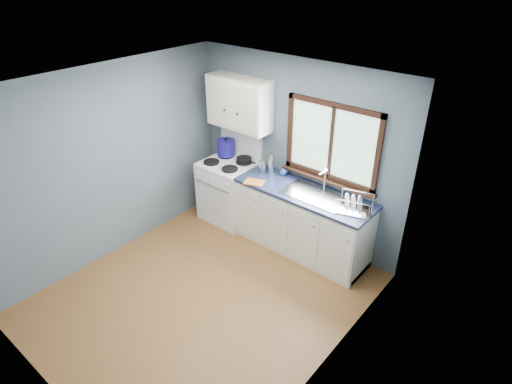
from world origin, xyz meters
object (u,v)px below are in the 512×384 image
Objects in this scene: base_cabinets at (302,224)px; gas_range at (229,189)px; dish_rack at (354,207)px; skillet at (244,159)px; utensil_crock at (263,166)px; sink at (315,199)px; stockpot at (226,147)px; thermos at (271,164)px.

gas_range is at bearing -179.18° from base_cabinets.
base_cabinets is at bearing 161.70° from dish_rack.
skillet is at bearing 158.40° from dish_rack.
skillet is (-1.13, 0.14, 0.57)m from base_cabinets.
gas_range is at bearing -166.93° from utensil_crock.
sink is 1.67m from stockpot.
utensil_crock reaches higher than dish_rack.
gas_range reaches higher than dish_rack.
dish_rack reaches higher than base_cabinets.
skillet is 0.36m from stockpot.
base_cabinets is (1.31, 0.02, -0.08)m from gas_range.
gas_range is at bearing -169.64° from thermos.
skillet is 1.05× the size of thermos.
sink is 2.47× the size of stockpot.
base_cabinets is at bearing 0.82° from gas_range.
skillet is 1.86m from dish_rack.
stockpot is at bearing 178.82° from thermos.
thermos is at bearing -1.28° from utensil_crock.
skillet is 0.86× the size of utensil_crock.
sink is (0.18, -0.00, 0.45)m from base_cabinets.
gas_range is at bearing 163.18° from dish_rack.
base_cabinets is at bearing 179.87° from sink.
gas_range is at bearing -136.97° from skillet.
sink reaches higher than base_cabinets.
sink is (1.49, 0.02, 0.37)m from gas_range.
utensil_crock reaches higher than thermos.
thermos is (-0.62, 0.11, 0.67)m from base_cabinets.
thermos is at bearing 170.28° from base_cabinets.
utensil_crock is (-0.93, 0.11, 0.14)m from sink.
base_cabinets is at bearing -5.70° from skillet.
thermos reaches higher than skillet.
gas_range reaches higher than sink.
thermos reaches higher than base_cabinets.
gas_range reaches higher than base_cabinets.
base_cabinets is 5.45× the size of stockpot.
thermos is 0.68× the size of dish_rack.
stockpot is (-1.48, 0.12, 0.67)m from base_cabinets.
skillet is (-1.31, 0.14, 0.12)m from sink.
utensil_crock is 0.15m from thermos.
gas_range is 3.52× the size of utensil_crock.
gas_range reaches higher than stockpot.
gas_range is 4.01× the size of stockpot.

